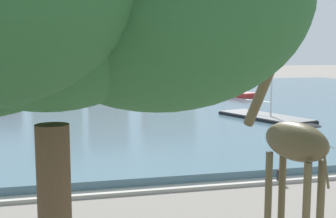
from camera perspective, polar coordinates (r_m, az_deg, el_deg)
name	(u,v)px	position (r m, az deg, el deg)	size (l,w,h in m)	color
harbor_water	(104,100)	(41.60, -8.34, 1.15)	(80.94, 54.29, 0.40)	#476675
quay_edge_coping	(179,188)	(14.99, 1.43, -10.24)	(80.94, 0.50, 0.12)	#ADA89E
giraffe_statue	(290,144)	(10.24, 15.69, -4.47)	(1.25, 2.78, 4.96)	#4C4228
sailboat_red	(223,94)	(45.05, 7.16, 1.96)	(4.10, 8.49, 8.00)	red
sailboat_grey	(209,81)	(63.53, 5.42, 3.61)	(2.65, 6.48, 7.38)	#939399
sailboat_black	(272,121)	(28.29, 13.47, -1.52)	(4.50, 7.88, 8.12)	black
mooring_bollard	(280,176)	(16.10, 14.39, -8.52)	(0.24, 0.24, 0.50)	#232326
townhouse_narrow_midrow	(55,41)	(74.37, -14.48, 8.56)	(8.00, 7.92, 13.09)	tan
townhouse_tall_gabled	(107,45)	(74.54, -8.02, 8.30)	(6.29, 7.25, 12.01)	tan
townhouse_wide_warehouse	(168,47)	(74.67, -0.05, 8.07)	(8.31, 6.51, 11.23)	#C6B293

